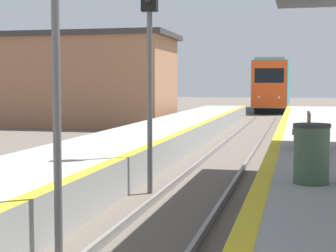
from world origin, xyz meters
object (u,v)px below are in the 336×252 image
(signal_near, at_px, (55,16))
(signal_mid, at_px, (149,41))
(train, at_px, (273,85))
(bench, at_px, (304,129))
(trash_bin, at_px, (311,154))

(signal_near, xyz_separation_m, signal_mid, (0.11, 4.86, 0.00))
(train, bearing_deg, signal_mid, -91.50)
(signal_near, distance_m, bench, 8.49)
(signal_mid, relative_size, trash_bin, 5.05)
(signal_near, xyz_separation_m, trash_bin, (3.64, 2.03, -2.13))
(trash_bin, relative_size, bench, 0.57)
(signal_mid, xyz_separation_m, trash_bin, (3.53, -2.83, -2.13))
(trash_bin, height_order, bench, trash_bin)
(signal_near, bearing_deg, bench, 64.22)
(signal_near, relative_size, trash_bin, 5.05)
(signal_near, bearing_deg, trash_bin, 29.10)
(bench, bearing_deg, trash_bin, -89.29)
(signal_mid, bearing_deg, trash_bin, -38.71)
(signal_near, height_order, signal_mid, same)
(signal_mid, height_order, trash_bin, signal_mid)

